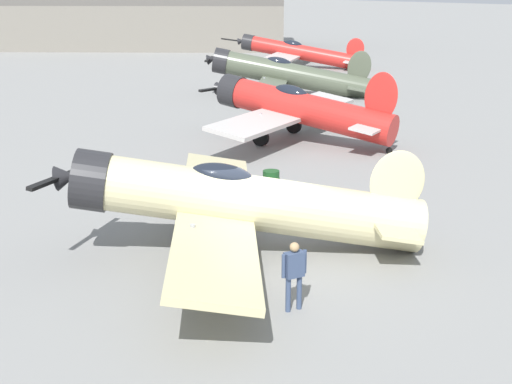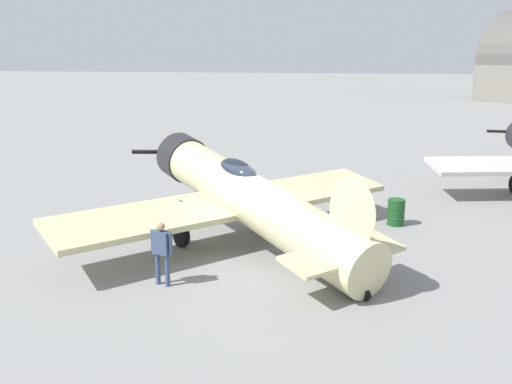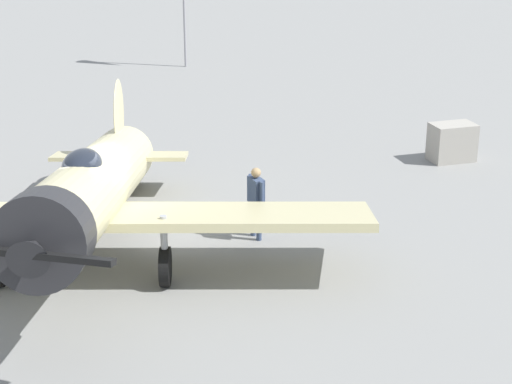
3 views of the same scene
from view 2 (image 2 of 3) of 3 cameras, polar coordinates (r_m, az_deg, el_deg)
ground_plane at (r=16.62m, az=0.00°, el=-6.04°), size 400.00×400.00×0.00m
airplane_foreground at (r=16.58m, az=-1.06°, el=-0.58°), size 9.65×10.13×3.05m
ground_crew_mechanic at (r=14.03m, az=-9.76°, el=-5.68°), size 0.63×0.33×1.66m
fuel_drum at (r=19.54m, az=14.32°, el=-2.04°), size 0.62×0.62×0.91m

